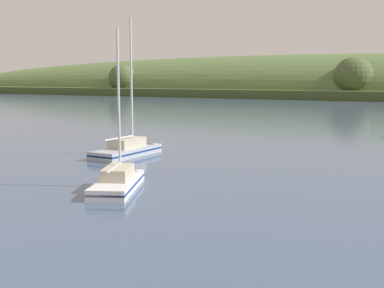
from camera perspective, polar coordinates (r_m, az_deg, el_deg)
far_shoreline_hill at (r=223.11m, az=11.27°, el=5.76°), size 592.99×125.43×37.30m
sailboat_midwater_white at (r=49.46m, az=-7.14°, el=-0.97°), size 4.02×9.67×15.25m
sailboat_outer_reach at (r=34.79m, az=-8.61°, el=-4.78°), size 5.03×8.51×12.46m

